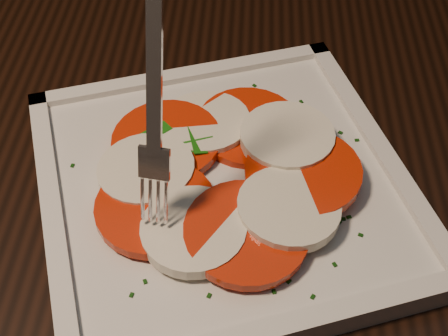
# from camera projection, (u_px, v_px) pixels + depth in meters

# --- Properties ---
(table) EXTENTS (1.23, 0.84, 0.75)m
(table) POSITION_uv_depth(u_px,v_px,m) (298.00, 205.00, 0.62)
(table) COLOR black
(table) RESTS_ON ground
(plate) EXTENTS (0.36, 0.36, 0.01)m
(plate) POSITION_uv_depth(u_px,v_px,m) (224.00, 187.00, 0.49)
(plate) COLOR silver
(plate) RESTS_ON table
(caprese_salad) EXTENTS (0.23, 0.23, 0.03)m
(caprese_salad) POSITION_uv_depth(u_px,v_px,m) (224.00, 173.00, 0.48)
(caprese_salad) COLOR red
(caprese_salad) RESTS_ON plate
(fork) EXTENTS (0.03, 0.06, 0.18)m
(fork) POSITION_uv_depth(u_px,v_px,m) (158.00, 87.00, 0.39)
(fork) COLOR white
(fork) RESTS_ON caprese_salad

